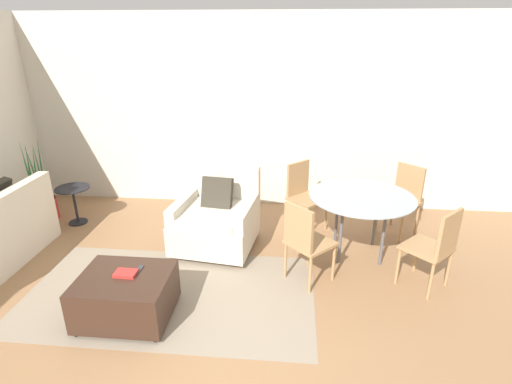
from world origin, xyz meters
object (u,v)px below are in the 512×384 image
(potted_plant, at_px, (42,203))
(dining_table, at_px, (361,202))
(ottoman, at_px, (126,295))
(dining_chair_near_left, at_px, (305,238))
(book_stack, at_px, (126,273))
(side_table, at_px, (74,198))
(armchair, at_px, (216,219))
(dining_chair_far_right, at_px, (404,195))
(dining_chair_near_right, at_px, (436,244))
(dining_chair_far_left, at_px, (303,191))
(tv_remote_primary, at_px, (139,269))

(potted_plant, xyz_separation_m, dining_table, (4.28, -0.54, 0.42))
(ottoman, xyz_separation_m, dining_chair_near_left, (1.63, 0.72, 0.28))
(book_stack, distance_m, side_table, 2.35)
(armchair, relative_size, side_table, 1.96)
(side_table, distance_m, dining_chair_near_left, 3.30)
(dining_chair_far_right, bearing_deg, dining_chair_near_left, -135.00)
(ottoman, bearing_deg, potted_plant, 136.40)
(book_stack, height_order, dining_table, dining_table)
(dining_chair_near_right, height_order, dining_chair_far_left, same)
(armchair, xyz_separation_m, book_stack, (-0.57, -1.38, 0.10))
(book_stack, height_order, tv_remote_primary, book_stack)
(dining_chair_near_left, bearing_deg, dining_chair_near_right, 0.00)
(book_stack, xyz_separation_m, dining_table, (2.27, 1.34, 0.22))
(potted_plant, height_order, side_table, potted_plant)
(dining_table, distance_m, dining_chair_far_right, 0.93)
(potted_plant, distance_m, dining_table, 4.34)
(book_stack, relative_size, tv_remote_primary, 1.49)
(armchair, relative_size, dining_table, 0.86)
(ottoman, bearing_deg, dining_chair_far_left, 51.12)
(dining_chair_far_left, bearing_deg, book_stack, -129.14)
(potted_plant, height_order, dining_chair_far_right, potted_plant)
(ottoman, xyz_separation_m, dining_chair_near_right, (2.93, 0.72, 0.28))
(armchair, distance_m, dining_chair_near_right, 2.45)
(dining_table, xyz_separation_m, dining_chair_near_right, (0.65, -0.65, -0.15))
(dining_chair_far_left, relative_size, dining_chair_far_right, 1.00)
(dining_chair_far_left, bearing_deg, side_table, -176.81)
(dining_chair_far_right, bearing_deg, ottoman, -145.38)
(dining_chair_far_left, bearing_deg, dining_table, -45.00)
(dining_table, bearing_deg, dining_chair_far_right, 45.00)
(side_table, bearing_deg, dining_table, -7.23)
(dining_chair_far_right, bearing_deg, dining_chair_far_left, 180.00)
(armchair, height_order, potted_plant, potted_plant)
(ottoman, xyz_separation_m, book_stack, (0.01, 0.03, 0.21))
(book_stack, bearing_deg, dining_chair_far_left, 50.86)
(dining_chair_near_left, bearing_deg, armchair, 146.87)
(tv_remote_primary, xyz_separation_m, potted_plant, (-2.11, 1.79, -0.19))
(armchair, relative_size, dining_chair_near_right, 1.14)
(side_table, bearing_deg, dining_chair_far_right, 2.25)
(potted_plant, height_order, dining_chair_near_left, potted_plant)
(ottoman, height_order, tv_remote_primary, tv_remote_primary)
(tv_remote_primary, bearing_deg, armchair, 69.63)
(book_stack, xyz_separation_m, dining_chair_far_right, (2.92, 1.99, 0.07))
(armchair, height_order, dining_chair_near_left, armchair)
(ottoman, relative_size, dining_table, 0.68)
(potted_plant, xyz_separation_m, dining_chair_far_left, (3.64, 0.11, 0.27))
(armchair, relative_size, dining_chair_near_left, 1.14)
(dining_chair_near_left, xyz_separation_m, dining_chair_far_right, (1.30, 1.30, 0.00))
(book_stack, relative_size, side_table, 0.38)
(book_stack, height_order, side_table, side_table)
(dining_table, bearing_deg, ottoman, -148.94)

